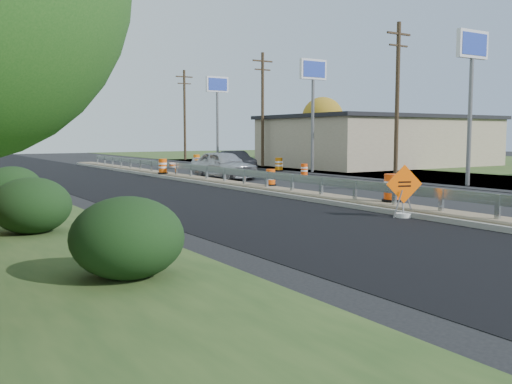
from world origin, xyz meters
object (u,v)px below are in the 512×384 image
caution_sign (404,204)px  car_dark_mid (236,161)px  barrel_median_near (392,188)px  barrel_median_far (163,167)px  barrel_shoulder_far (197,161)px  barrel_shoulder_mid (279,165)px  car_silver (223,165)px  barrel_shoulder_near (304,170)px  barrel_median_mid (271,178)px

caution_sign → car_dark_mid: 25.31m
barrel_median_near → barrel_median_far: barrel_median_near is taller
barrel_median_near → barrel_shoulder_far: (6.65, 29.02, -0.24)m
barrel_median_near → barrel_shoulder_mid: size_ratio=1.01×
barrel_median_near → car_silver: car_silver is taller
barrel_shoulder_far → barrel_shoulder_mid: bearing=-78.0°
caution_sign → barrel_median_far: bearing=108.5°
barrel_shoulder_near → barrel_shoulder_mid: bearing=73.9°
barrel_median_near → barrel_shoulder_mid: 21.44m
barrel_shoulder_near → car_silver: (-5.54, 0.74, 0.47)m
caution_sign → car_silver: bearing=99.7°
barrel_median_near → car_dark_mid: 23.03m
caution_sign → car_dark_mid: (7.90, 24.05, 0.30)m
barrel_median_far → barrel_shoulder_mid: bearing=6.7°
barrel_shoulder_near → car_silver: bearing=172.4°
barrel_shoulder_mid → car_dark_mid: car_dark_mid is taller
barrel_median_mid → car_silver: (1.68, 7.60, 0.24)m
barrel_median_near → barrel_shoulder_mid: (8.65, 19.62, -0.23)m
barrel_median_mid → barrel_shoulder_near: size_ratio=0.99×
barrel_median_mid → car_dark_mid: (6.45, 14.29, 0.12)m
barrel_shoulder_near → barrel_median_mid: bearing=-136.5°
barrel_median_far → barrel_shoulder_near: (8.16, -3.82, -0.30)m
barrel_median_far → car_dark_mid: 8.23m
barrel_median_near → barrel_median_mid: (-0.00, 7.81, -0.10)m
caution_sign → car_dark_mid: caution_sign is taller
caution_sign → barrel_shoulder_far: (8.10, 30.96, 0.04)m
barrel_shoulder_mid → barrel_shoulder_far: (-2.00, 9.40, -0.00)m
caution_sign → barrel_shoulder_near: 18.74m
barrel_median_mid → barrel_shoulder_near: 9.96m
barrel_median_mid → barrel_shoulder_far: size_ratio=0.80×
barrel_median_near → barrel_shoulder_near: (7.22, 14.67, -0.33)m
barrel_median_near → barrel_shoulder_mid: barrel_median_near is taller
barrel_median_far → barrel_median_mid: bearing=-85.0°
barrel_shoulder_mid → car_dark_mid: size_ratio=0.22×
barrel_shoulder_near → car_silver: size_ratio=0.16×
barrel_median_far → barrel_shoulder_near: 9.01m
barrel_shoulder_near → caution_sign: bearing=-117.6°
barrel_median_near → car_dark_mid: car_dark_mid is taller
barrel_median_mid → barrel_shoulder_far: (6.65, 21.20, -0.13)m
barrel_median_near → barrel_shoulder_far: barrel_median_near is taller
caution_sign → barrel_median_far: (0.51, 20.43, 0.25)m
barrel_median_mid → car_silver: bearing=77.5°
caution_sign → car_silver: size_ratio=0.34×
caution_sign → barrel_median_near: bearing=73.2°
barrel_shoulder_mid → barrel_shoulder_far: bearing=102.0°
barrel_shoulder_mid → car_silver: car_silver is taller
barrel_shoulder_far → barrel_median_near: bearing=-102.9°
barrel_median_far → barrel_shoulder_near: bearing=-25.1°
barrel_median_far → barrel_shoulder_mid: barrel_median_far is taller
barrel_shoulder_near → barrel_shoulder_mid: barrel_shoulder_mid is taller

